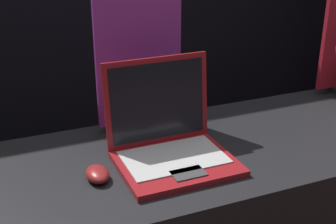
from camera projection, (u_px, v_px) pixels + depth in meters
laptop_middle at (170, 138)px, 1.44m from camera, size 0.35×0.31×0.30m
mouse_middle at (97, 174)px, 1.34m from camera, size 0.07×0.10×0.04m
promo_stand_middle at (140, 59)px, 1.59m from camera, size 0.30×0.07×0.52m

